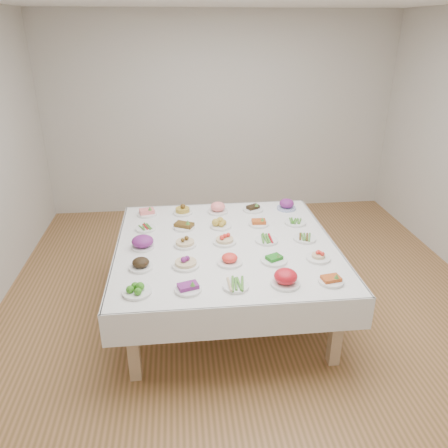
{
  "coord_description": "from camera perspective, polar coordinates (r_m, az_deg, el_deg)",
  "views": [
    {
      "loc": [
        -0.63,
        -3.79,
        2.57
      ],
      "look_at": [
        -0.23,
        -0.08,
        0.88
      ],
      "focal_mm": 35.0,
      "sensor_mm": 36.0,
      "label": 1
    }
  ],
  "objects": [
    {
      "name": "dish_2",
      "position": [
        3.36,
        1.56,
        -7.95
      ],
      "size": [
        0.2,
        0.2,
        0.05
      ],
      "color": "white",
      "rests_on": "display_table"
    },
    {
      "name": "dish_20",
      "position": [
        4.67,
        -10.03,
        1.55
      ],
      "size": [
        0.2,
        0.2,
        0.09
      ],
      "color": "white",
      "rests_on": "display_table"
    },
    {
      "name": "room_envelope",
      "position": [
        3.91,
        3.34,
        13.48
      ],
      "size": [
        5.02,
        5.02,
        2.81
      ],
      "color": "#9E6A42",
      "rests_on": "ground"
    },
    {
      "name": "dish_7",
      "position": [
        3.66,
        0.74,
        -4.5
      ],
      "size": [
        0.21,
        0.21,
        0.11
      ],
      "color": "white",
      "rests_on": "display_table"
    },
    {
      "name": "dish_11",
      "position": [
        3.96,
        -5.12,
        -2.19
      ],
      "size": [
        0.2,
        0.2,
        0.11
      ],
      "color": "white",
      "rests_on": "display_table"
    },
    {
      "name": "dish_12",
      "position": [
        4.0,
        0.09,
        -1.81
      ],
      "size": [
        0.21,
        0.21,
        0.12
      ],
      "color": "white",
      "rests_on": "display_table"
    },
    {
      "name": "dish_16",
      "position": [
        4.31,
        -5.23,
        -0.09
      ],
      "size": [
        0.2,
        0.2,
        0.1
      ],
      "color": "white",
      "rests_on": "display_table"
    },
    {
      "name": "dish_4",
      "position": [
        3.51,
        13.81,
        -6.99
      ],
      "size": [
        0.2,
        0.2,
        0.08
      ],
      "color": "white",
      "rests_on": "display_table"
    },
    {
      "name": "dish_0",
      "position": [
        3.34,
        -11.32,
        -8.31
      ],
      "size": [
        0.22,
        0.22,
        0.09
      ],
      "color": "white",
      "rests_on": "display_table"
    },
    {
      "name": "dish_17",
      "position": [
        4.32,
        -0.43,
        0.11
      ],
      "size": [
        0.21,
        0.21,
        0.1
      ],
      "color": "white",
      "rests_on": "display_table"
    },
    {
      "name": "dish_21",
      "position": [
        4.65,
        -5.44,
        2.01
      ],
      "size": [
        0.2,
        0.2,
        0.13
      ],
      "color": "white",
      "rests_on": "display_table"
    },
    {
      "name": "dish_24",
      "position": [
        4.8,
        8.18,
        2.49
      ],
      "size": [
        0.2,
        0.2,
        0.11
      ],
      "color": "#4C66B2",
      "rests_on": "display_table"
    },
    {
      "name": "dish_10",
      "position": [
        3.98,
        -10.58,
        -2.31
      ],
      "size": [
        0.2,
        0.2,
        0.13
      ],
      "color": "white",
      "rests_on": "display_table"
    },
    {
      "name": "dish_14",
      "position": [
        4.15,
        10.5,
        -1.77
      ],
      "size": [
        0.21,
        0.21,
        0.05
      ],
      "color": "white",
      "rests_on": "display_table"
    },
    {
      "name": "dish_6",
      "position": [
        3.63,
        -5.03,
        -4.72
      ],
      "size": [
        0.23,
        0.23,
        0.13
      ],
      "color": "white",
      "rests_on": "display_table"
    },
    {
      "name": "dish_18",
      "position": [
        4.38,
        4.55,
        0.24
      ],
      "size": [
        0.2,
        0.2,
        0.08
      ],
      "color": "white",
      "rests_on": "display_table"
    },
    {
      "name": "dish_1",
      "position": [
        3.33,
        -4.71,
        -8.15
      ],
      "size": [
        0.21,
        0.21,
        0.09
      ],
      "color": "white",
      "rests_on": "display_table"
    },
    {
      "name": "dish_8",
      "position": [
        3.72,
        6.56,
        -4.48
      ],
      "size": [
        0.22,
        0.22,
        0.09
      ],
      "color": "white",
      "rests_on": "display_table"
    },
    {
      "name": "display_table",
      "position": [
        4.05,
        0.23,
        -3.47
      ],
      "size": [
        2.0,
        2.0,
        0.75
      ],
      "color": "white",
      "rests_on": "ground"
    },
    {
      "name": "dish_3",
      "position": [
        3.4,
        8.05,
        -6.9
      ],
      "size": [
        0.25,
        0.25,
        0.14
      ],
      "color": "white",
      "rests_on": "display_table"
    },
    {
      "name": "dish_9",
      "position": [
        3.82,
        12.23,
        -3.99
      ],
      "size": [
        0.2,
        0.2,
        0.1
      ],
      "color": "white",
      "rests_on": "display_table"
    },
    {
      "name": "dish_15",
      "position": [
        4.34,
        -10.2,
        -0.54
      ],
      "size": [
        0.19,
        0.19,
        0.04
      ],
      "color": "white",
      "rests_on": "display_table"
    },
    {
      "name": "dish_5",
      "position": [
        3.65,
        -10.82,
        -5.05
      ],
      "size": [
        0.2,
        0.2,
        0.11
      ],
      "color": "white",
      "rests_on": "display_table"
    },
    {
      "name": "dish_23",
      "position": [
        4.73,
        3.81,
        2.2
      ],
      "size": [
        0.22,
        0.22,
        0.09
      ],
      "color": "white",
      "rests_on": "display_table"
    },
    {
      "name": "dish_19",
      "position": [
        4.47,
        9.28,
        0.25
      ],
      "size": [
        0.21,
        0.21,
        0.05
      ],
      "color": "white",
      "rests_on": "display_table"
    },
    {
      "name": "dish_13",
      "position": [
        4.06,
        5.59,
        -2.01
      ],
      "size": [
        0.21,
        0.21,
        0.05
      ],
      "color": "white",
      "rests_on": "display_table"
    },
    {
      "name": "dish_22",
      "position": [
        4.66,
        -0.81,
        2.17
      ],
      "size": [
        0.21,
        0.21,
        0.12
      ],
      "color": "white",
      "rests_on": "display_table"
    }
  ]
}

